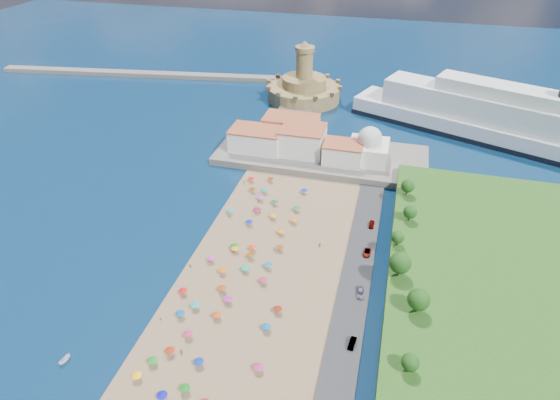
# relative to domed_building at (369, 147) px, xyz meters

# --- Properties ---
(ground) EXTENTS (700.00, 700.00, 0.00)m
(ground) POSITION_rel_domed_building_xyz_m (-30.00, -71.00, -8.97)
(ground) COLOR #071938
(ground) RESTS_ON ground
(terrace) EXTENTS (90.00, 36.00, 3.00)m
(terrace) POSITION_rel_domed_building_xyz_m (-20.00, 2.00, -7.47)
(terrace) COLOR #59544C
(terrace) RESTS_ON ground
(jetty) EXTENTS (18.00, 70.00, 2.40)m
(jetty) POSITION_rel_domed_building_xyz_m (-42.00, 37.00, -7.77)
(jetty) COLOR #59544C
(jetty) RESTS_ON ground
(breakwater) EXTENTS (199.03, 34.77, 2.60)m
(breakwater) POSITION_rel_domed_building_xyz_m (-140.00, 82.00, -7.67)
(breakwater) COLOR #59544C
(breakwater) RESTS_ON ground
(waterfront_buildings) EXTENTS (57.00, 29.00, 11.00)m
(waterfront_buildings) POSITION_rel_domed_building_xyz_m (-33.05, 2.64, -1.10)
(waterfront_buildings) COLOR silver
(waterfront_buildings) RESTS_ON terrace
(domed_building) EXTENTS (16.00, 16.00, 15.00)m
(domed_building) POSITION_rel_domed_building_xyz_m (0.00, 0.00, 0.00)
(domed_building) COLOR silver
(domed_building) RESTS_ON terrace
(fortress) EXTENTS (40.00, 40.00, 32.40)m
(fortress) POSITION_rel_domed_building_xyz_m (-42.00, 67.00, -2.29)
(fortress) COLOR olive
(fortress) RESTS_ON ground
(cruise_ship) EXTENTS (145.05, 73.25, 32.13)m
(cruise_ship) POSITION_rel_domed_building_xyz_m (58.86, 38.99, 0.54)
(cruise_ship) COLOR black
(cruise_ship) RESTS_ON ground
(beach_parasols) EXTENTS (31.45, 116.17, 2.20)m
(beach_parasols) POSITION_rel_domed_building_xyz_m (-31.28, -82.17, -6.83)
(beach_parasols) COLOR gray
(beach_parasols) RESTS_ON beach
(beachgoers) EXTENTS (38.06, 101.64, 1.89)m
(beachgoers) POSITION_rel_domed_building_xyz_m (-31.48, -69.00, -7.84)
(beachgoers) COLOR tan
(beachgoers) RESTS_ON beach
(parked_cars) EXTENTS (2.57, 56.88, 1.44)m
(parked_cars) POSITION_rel_domed_building_xyz_m (6.00, -67.50, -7.58)
(parked_cars) COLOR gray
(parked_cars) RESTS_ON promenade
(hillside_trees) EXTENTS (12.12, 109.08, 7.97)m
(hillside_trees) POSITION_rel_domed_building_xyz_m (17.71, -82.02, 1.15)
(hillside_trees) COLOR #382314
(hillside_trees) RESTS_ON hillside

